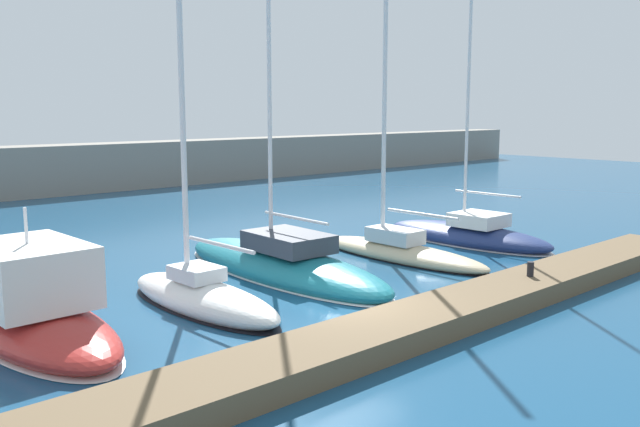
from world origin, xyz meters
name	(u,v)px	position (x,y,z in m)	size (l,w,h in m)	color
ground_plane	(349,322)	(0.00, 0.00, 0.00)	(120.00, 120.00, 0.00)	navy
dock_pier	(402,328)	(0.00, -1.80, 0.29)	(30.10, 2.00, 0.57)	brown
motorboat_red_second	(30,308)	(-6.52, 4.59, 0.68)	(2.91, 8.17, 3.48)	#B72D28
sailboat_white_third	(202,295)	(-2.17, 3.65, 0.38)	(2.06, 6.47, 10.78)	white
sailboat_teal_fourth	(281,263)	(2.00, 5.25, 0.37)	(3.32, 10.45, 18.87)	#19707F
sailboat_sand_fifth	(399,249)	(6.85, 4.21, 0.35)	(2.01, 7.86, 12.75)	beige
sailboat_navy_sixth	(468,234)	(11.24, 4.26, 0.37)	(2.76, 7.86, 15.14)	navy
dock_bollard	(530,269)	(5.84, -1.80, 0.79)	(0.20, 0.20, 0.44)	black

